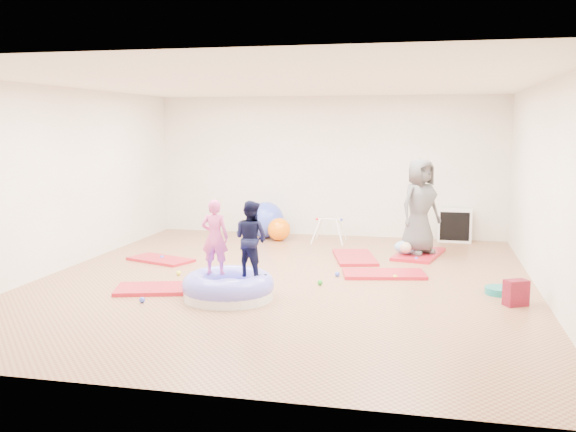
# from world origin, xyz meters

# --- Properties ---
(room) EXTENTS (7.01, 8.01, 2.81)m
(room) POSITION_xyz_m (0.00, 0.00, 1.40)
(room) COLOR #A57F51
(room) RESTS_ON ground
(gym_mat_front_left) EXTENTS (1.40, 0.97, 0.05)m
(gym_mat_front_left) POSITION_xyz_m (-1.46, -0.90, 0.03)
(gym_mat_front_left) COLOR red
(gym_mat_front_left) RESTS_ON ground
(gym_mat_mid_left) EXTENTS (1.19, 0.88, 0.04)m
(gym_mat_mid_left) POSITION_xyz_m (-2.29, 0.89, 0.02)
(gym_mat_mid_left) COLOR red
(gym_mat_mid_left) RESTS_ON ground
(gym_mat_center_back) EXTENTS (0.92, 1.37, 0.05)m
(gym_mat_center_back) POSITION_xyz_m (0.82, 1.75, 0.03)
(gym_mat_center_back) COLOR red
(gym_mat_center_back) RESTS_ON ground
(gym_mat_right) EXTENTS (1.30, 0.83, 0.05)m
(gym_mat_right) POSITION_xyz_m (1.39, 0.63, 0.03)
(gym_mat_right) COLOR red
(gym_mat_right) RESTS_ON ground
(gym_mat_rear_right) EXTENTS (0.93, 1.42, 0.05)m
(gym_mat_rear_right) POSITION_xyz_m (1.86, 2.26, 0.03)
(gym_mat_rear_right) COLOR red
(gym_mat_rear_right) RESTS_ON ground
(inflatable_cushion) EXTENTS (1.19, 1.19, 0.37)m
(inflatable_cushion) POSITION_xyz_m (-0.48, -1.10, 0.15)
(inflatable_cushion) COLOR white
(inflatable_cushion) RESTS_ON ground
(child_pink) EXTENTS (0.36, 0.25, 0.98)m
(child_pink) POSITION_xyz_m (-0.68, -1.00, 0.83)
(child_pink) COLOR #DB4C95
(child_pink) RESTS_ON inflatable_cushion
(child_navy) EXTENTS (0.58, 0.53, 0.98)m
(child_navy) POSITION_xyz_m (-0.20, -1.01, 0.83)
(child_navy) COLOR black
(child_navy) RESTS_ON inflatable_cushion
(adult_caregiver) EXTENTS (0.92, 0.92, 1.62)m
(adult_caregiver) POSITION_xyz_m (1.86, 2.20, 0.86)
(adult_caregiver) COLOR #4B4B4B
(adult_caregiver) RESTS_ON gym_mat_rear_right
(infant) EXTENTS (0.40, 0.41, 0.24)m
(infant) POSITION_xyz_m (1.65, 2.06, 0.17)
(infant) COLOR #87B2DC
(infant) RESTS_ON gym_mat_rear_right
(ball_pit_balls) EXTENTS (4.22, 3.37, 0.07)m
(ball_pit_balls) POSITION_xyz_m (-0.17, 0.24, 0.04)
(ball_pit_balls) COLOR blue
(ball_pit_balls) RESTS_ON ground
(exercise_ball_blue) EXTENTS (0.72, 0.72, 0.72)m
(exercise_ball_blue) POSITION_xyz_m (-1.15, 3.42, 0.36)
(exercise_ball_blue) COLOR blue
(exercise_ball_blue) RESTS_ON ground
(exercise_ball_orange) EXTENTS (0.44, 0.44, 0.44)m
(exercise_ball_orange) POSITION_xyz_m (-0.81, 3.15, 0.22)
(exercise_ball_orange) COLOR orange
(exercise_ball_orange) RESTS_ON ground
(infant_play_gym) EXTENTS (0.63, 0.59, 0.48)m
(infant_play_gym) POSITION_xyz_m (0.18, 3.06, 0.32)
(infant_play_gym) COLOR white
(infant_play_gym) RESTS_ON ground
(cube_shelf) EXTENTS (0.63, 0.31, 0.63)m
(cube_shelf) POSITION_xyz_m (2.50, 3.79, 0.32)
(cube_shelf) COLOR white
(cube_shelf) RESTS_ON ground
(balance_disc) EXTENTS (0.40, 0.40, 0.09)m
(balance_disc) POSITION_xyz_m (2.97, -0.09, 0.04)
(balance_disc) COLOR #157771
(balance_disc) RESTS_ON ground
(backpack) EXTENTS (0.33, 0.29, 0.32)m
(backpack) POSITION_xyz_m (3.10, -0.63, 0.16)
(backpack) COLOR red
(backpack) RESTS_ON ground
(yellow_toy) EXTENTS (0.20, 0.20, 0.03)m
(yellow_toy) POSITION_xyz_m (-1.25, -0.59, 0.02)
(yellow_toy) COLOR yellow
(yellow_toy) RESTS_ON ground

